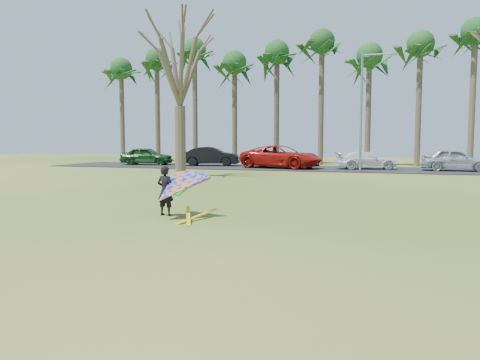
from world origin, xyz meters
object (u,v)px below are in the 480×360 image
(car_3, at_px, (366,160))
(car_0, at_px, (147,156))
(car_2, at_px, (281,157))
(bare_tree_left, at_px, (179,60))
(car_1, at_px, (211,156))
(streetlight, at_px, (364,106))
(car_4, at_px, (456,160))
(kite_flyer, at_px, (175,189))

(car_3, bearing_deg, car_0, 72.07)
(car_2, bearing_deg, bare_tree_left, 170.45)
(car_0, bearing_deg, bare_tree_left, -153.42)
(bare_tree_left, bearing_deg, car_1, 101.82)
(car_1, bearing_deg, streetlight, -117.87)
(car_3, bearing_deg, car_1, 70.23)
(car_3, bearing_deg, car_4, -109.34)
(car_2, distance_m, car_3, 6.26)
(car_4, bearing_deg, car_0, 91.13)
(car_1, bearing_deg, car_4, -104.10)
(car_1, xyz_separation_m, car_2, (6.23, -1.29, 0.08))
(car_3, height_order, car_4, car_4)
(car_2, xyz_separation_m, kite_flyer, (2.15, -22.67, -0.08))
(car_4, bearing_deg, bare_tree_left, 123.21)
(streetlight, distance_m, car_0, 18.81)
(streetlight, bearing_deg, car_3, 88.74)
(car_2, bearing_deg, car_3, -68.91)
(car_3, height_order, kite_flyer, kite_flyer)
(car_0, distance_m, car_3, 18.25)
(bare_tree_left, height_order, car_4, bare_tree_left)
(car_3, distance_m, kite_flyer, 23.80)
(car_4, bearing_deg, car_1, 89.78)
(bare_tree_left, distance_m, kite_flyer, 15.97)
(car_2, bearing_deg, car_4, -73.35)
(streetlight, relative_size, car_3, 1.81)
(bare_tree_left, bearing_deg, car_2, 66.52)
(car_4, height_order, kite_flyer, kite_flyer)
(streetlight, relative_size, kite_flyer, 3.35)
(car_0, bearing_deg, kite_flyer, -160.60)
(car_0, bearing_deg, streetlight, -111.57)
(streetlight, height_order, car_3, streetlight)
(streetlight, height_order, kite_flyer, streetlight)
(car_1, relative_size, car_4, 1.04)
(car_3, bearing_deg, streetlight, 161.32)
(car_4, bearing_deg, streetlight, 117.01)
(car_4, distance_m, kite_flyer, 25.33)
(streetlight, bearing_deg, kite_flyer, -101.06)
(car_3, relative_size, car_4, 0.98)
(car_3, relative_size, kite_flyer, 1.85)
(car_0, relative_size, kite_flyer, 1.85)
(kite_flyer, bearing_deg, car_2, 95.42)
(car_0, distance_m, car_2, 12.08)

